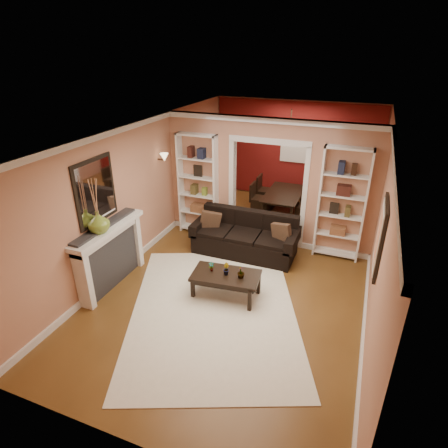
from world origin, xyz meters
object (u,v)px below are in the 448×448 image
at_px(fireplace, 112,256).
at_px(sofa, 245,235).
at_px(coffee_table, 226,285).
at_px(bookshelf_right, 342,205).
at_px(bookshelf_left, 198,185).
at_px(dining_table, 285,203).

bearing_deg(fireplace, sofa, 46.55).
distance_m(coffee_table, bookshelf_right, 2.83).
relative_size(sofa, bookshelf_left, 0.94).
distance_m(sofa, coffee_table, 1.56).
relative_size(bookshelf_right, dining_table, 1.44).
bearing_deg(dining_table, bookshelf_right, -139.74).
bearing_deg(dining_table, fireplace, 153.30).
xyz_separation_m(coffee_table, dining_table, (0.13, 3.87, 0.06)).
relative_size(sofa, coffee_table, 1.88).
xyz_separation_m(sofa, dining_table, (0.31, 2.33, -0.14)).
relative_size(coffee_table, bookshelf_right, 0.50).
distance_m(sofa, bookshelf_right, 2.02).
relative_size(bookshelf_right, fireplace, 1.35).
height_order(coffee_table, bookshelf_left, bookshelf_left).
xyz_separation_m(bookshelf_left, bookshelf_right, (3.10, 0.00, 0.00)).
distance_m(bookshelf_left, dining_table, 2.54).
height_order(fireplace, dining_table, fireplace).
height_order(bookshelf_right, fireplace, bookshelf_right).
bearing_deg(coffee_table, bookshelf_right, 46.37).
height_order(sofa, bookshelf_right, bookshelf_right).
bearing_deg(sofa, fireplace, -133.45).
bearing_deg(bookshelf_right, sofa, -162.07).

